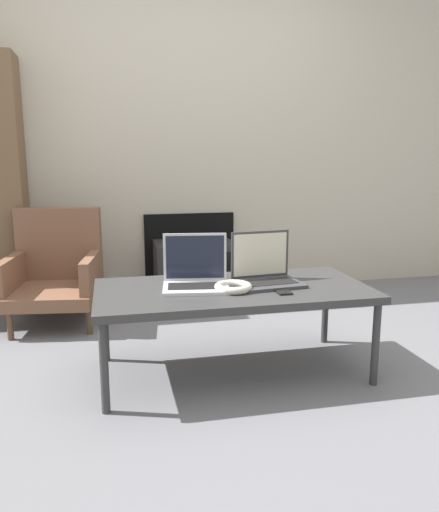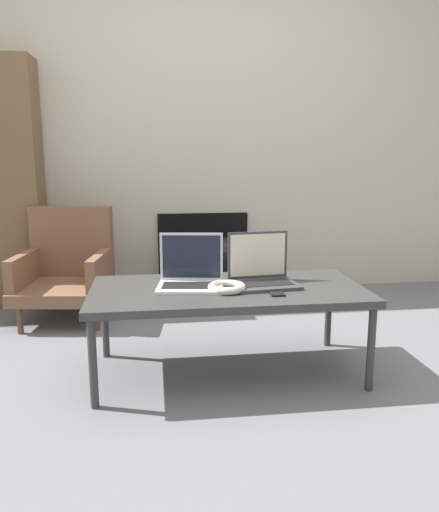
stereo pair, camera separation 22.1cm
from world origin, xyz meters
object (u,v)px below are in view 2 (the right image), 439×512
Objects in this scene: tv at (206,270)px; armchair at (67,266)px; headphones at (227,287)px; phone at (276,292)px; laptop_left at (191,275)px; laptop_right at (262,273)px.

tv is 1.01m from armchair.
phone is at bearing -17.25° from headphones.
laptop_left is 0.47× the size of armchair.
phone is at bearing -83.46° from tv.
laptop_right is at bearing 29.25° from headphones.
headphones is 1.43m from armchair.
laptop_right reaches higher than headphones.
headphones is at bearing -91.99° from tv.
phone is at bearing -86.96° from laptop_right.
armchair reaches higher than tv.
headphones is (0.16, -0.11, -0.04)m from laptop_left.
headphones is at bearing 162.75° from phone.
tv is 0.81× the size of armchair.
tv is (0.05, 1.40, -0.24)m from headphones.
headphones is 0.31× the size of tv.
headphones is at bearing -42.99° from armchair.
phone is 1.50m from tv.
laptop_right is 2.71× the size of phone.
headphones is at bearing -156.77° from laptop_right.
headphones is 1.42m from tv.
tv is at bearing 90.18° from laptop_right.
armchair reaches higher than phone.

